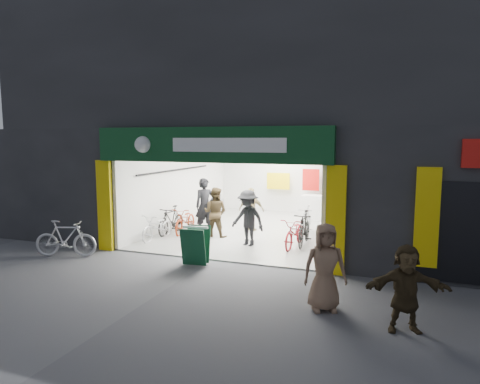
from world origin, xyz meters
The scene contains 17 objects.
ground centered at (0.00, 0.00, 0.00)m, with size 60.00×60.00×0.00m, color #56565B.
building centered at (0.91, 4.99, 4.31)m, with size 17.00×10.27×8.00m.
bike_left_front centered at (-2.50, 1.53, 0.43)m, with size 0.56×1.62×0.85m, color silver.
bike_left_midfront centered at (-2.50, 2.40, 0.48)m, with size 0.45×1.59×0.96m, color black.
bike_left_midback centered at (-2.13, 2.72, 0.45)m, with size 0.59×1.70×0.89m, color maroon.
bike_left_back centered at (-2.50, 6.45, 0.50)m, with size 0.47×1.66×1.00m, color silver.
bike_right_front centered at (2.01, 2.43, 0.52)m, with size 0.49×1.73×1.04m, color black.
bike_right_mid centered at (1.80, 2.11, 0.45)m, with size 0.60×1.71×0.90m, color maroon.
bike_right_back centered at (1.80, 3.78, 0.49)m, with size 0.46×1.63×0.98m, color #A8A9AD.
parked_bike centered at (-3.84, -1.02, 0.51)m, with size 0.48×1.68×1.01m, color silver.
customer_a centered at (-1.49, 2.92, 0.94)m, with size 0.69×0.45×1.89m, color black.
customer_b centered at (-0.93, 2.51, 0.82)m, with size 0.80×0.62×1.65m, color #3E301C.
customer_c centered at (0.46, 1.73, 0.85)m, with size 1.10×0.63×1.70m, color black.
customer_d centered at (-0.10, 3.71, 0.77)m, with size 0.90×0.37×1.54m, color #8A7A50.
pedestrian_near centered at (3.36, -2.26, 0.83)m, with size 0.81×0.53×1.65m, color #81624B.
pedestrian_far centered at (4.77, -2.70, 0.74)m, with size 1.37×0.44×1.48m, color #382B19.
sandwich_board centered at (-0.17, -0.50, 0.54)m, with size 0.70×0.72×0.97m.
Camera 1 is at (4.53, -10.05, 3.20)m, focal length 32.00 mm.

